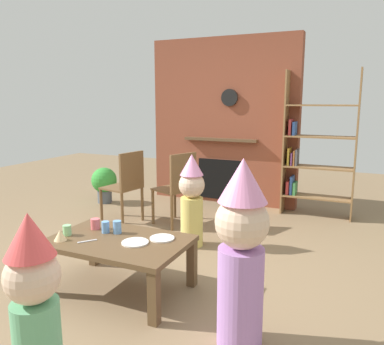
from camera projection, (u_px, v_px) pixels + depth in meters
name	position (u px, v px, depth m)	size (l,w,h in m)	color
ground_plane	(158.00, 272.00, 3.44)	(12.00, 12.00, 0.00)	#846B4C
brick_fireplace_feature	(224.00, 122.00, 5.68)	(2.20, 0.28, 2.40)	brown
bookshelf	(314.00, 151.00, 5.02)	(0.90, 0.28, 1.90)	olive
coffee_table	(118.00, 247.00, 3.06)	(1.09, 0.71, 0.43)	brown
paper_cup_near_left	(117.00, 227.00, 3.18)	(0.07, 0.07, 0.11)	#669EE0
paper_cup_near_right	(67.00, 230.00, 3.13)	(0.07, 0.07, 0.09)	#8CD18C
paper_cup_center	(95.00, 224.00, 3.29)	(0.08, 0.08, 0.09)	#E5666B
paper_cup_far_left	(105.00, 227.00, 3.19)	(0.06, 0.06, 0.10)	#669EE0
paper_plate_front	(135.00, 242.00, 2.96)	(0.21, 0.21, 0.01)	white
paper_plate_rear	(162.00, 238.00, 3.05)	(0.20, 0.20, 0.01)	white
birthday_cake_slice	(60.00, 235.00, 3.02)	(0.10, 0.10, 0.09)	#EAC68C
table_fork	(87.00, 241.00, 3.00)	(0.15, 0.02, 0.01)	silver
child_with_cone_hat	(34.00, 303.00, 1.91)	(0.27, 0.27, 0.99)	#66B27F
child_in_pink	(241.00, 250.00, 2.32)	(0.33, 0.33, 1.19)	#B27FCC
child_by_the_chairs	(192.00, 198.00, 3.99)	(0.27, 0.27, 0.97)	#E0CC66
dining_chair_left	(127.00, 183.00, 4.74)	(0.46, 0.46, 0.90)	brown
dining_chair_middle	(178.00, 185.00, 4.64)	(0.52, 0.52, 0.90)	brown
potted_plant_short	(104.00, 182.00, 5.74)	(0.38, 0.38, 0.53)	#4C5660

